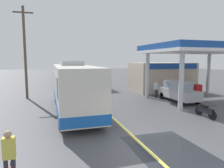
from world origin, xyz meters
The scene contains 12 objects.
ground centered at (0.00, 20.00, 0.00)m, with size 120.00×120.00×0.00m, color #4C4C51.
lane_divider_stripe centered at (0.00, 15.00, 0.00)m, with size 0.16×50.00×0.01m, color #D8CC4C.
wet_puddle_patch centered at (0.82, -0.13, 0.00)m, with size 2.89×3.88×0.01m, color #26282D.
coach_bus_main centered at (-2.18, 7.74, 1.72)m, with size 2.60×11.04×3.69m.
gas_station_roadside centered at (9.15, 12.40, 2.63)m, with size 9.10×11.95×5.10m.
car_at_pump centered at (7.26, 8.35, 1.01)m, with size 1.70×4.20×1.82m.
minibus_opposing_lane centered at (2.16, 19.42, 1.47)m, with size 2.04×6.13×2.44m.
cyclist_on_shoulder centered at (-5.01, -0.90, 0.78)m, with size 0.34×1.82×1.72m.
motorcycle_parked_forecourt centered at (5.80, 3.36, 0.44)m, with size 0.55×1.80×0.92m.
pedestrian_near_pump centered at (6.28, 10.57, 0.93)m, with size 0.55×0.22×1.66m.
car_trailing_behind_bus centered at (-2.16, 24.06, 1.01)m, with size 1.70×4.20×1.82m.
utility_pole_roadside centered at (-5.97, 14.01, 4.56)m, with size 1.80×0.24×8.75m.
Camera 1 is at (-3.80, -7.12, 3.73)m, focal length 32.48 mm.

